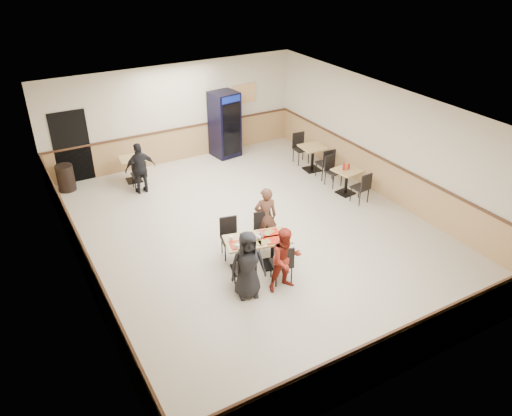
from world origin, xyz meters
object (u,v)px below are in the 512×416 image
diner_woman_left (248,265)px  lone_diner (140,168)px  pepsi_cooler (225,124)px  diner_man_opposite (266,217)px  trash_bin (66,178)px  main_table (257,248)px  side_table_near (347,178)px  diner_woman_right (286,259)px  side_table_far (313,154)px  back_table (133,166)px

diner_woman_left → lone_diner: (-0.39, 5.35, 0.00)m
pepsi_cooler → diner_woman_left: bearing=-120.7°
diner_woman_left → lone_diner: same height
diner_man_opposite → trash_bin: size_ratio=1.95×
main_table → trash_bin: 6.45m
side_table_near → trash_bin: 7.76m
diner_woman_left → trash_bin: size_ratio=1.94×
lone_diner → pepsi_cooler: (3.16, 1.20, 0.31)m
diner_woman_left → pepsi_cooler: size_ratio=0.70×
diner_man_opposite → side_table_near: (3.22, 1.09, -0.25)m
diner_man_opposite → pepsi_cooler: pepsi_cooler is taller
diner_man_opposite → diner_woman_left: bearing=65.8°
diner_man_opposite → trash_bin: bearing=-39.2°
diner_woman_left → trash_bin: bearing=123.2°
diner_woman_right → diner_man_opposite: 1.66m
diner_woman_right → pepsi_cooler: pepsi_cooler is taller
pepsi_cooler → trash_bin: pepsi_cooler is taller
diner_woman_left → side_table_far: (4.53, 4.23, -0.21)m
pepsi_cooler → main_table: bearing=-118.1°
side_table_near → side_table_far: bearing=87.3°
diner_woman_right → pepsi_cooler: bearing=76.5°
main_table → side_table_near: (3.83, 1.80, -0.01)m
diner_woman_right → pepsi_cooler: size_ratio=0.67×
pepsi_cooler → diner_woman_right: bearing=-114.5°
main_table → side_table_near: 4.24m
lone_diner → side_table_near: bearing=150.0°
main_table → trash_bin: trash_bin is taller
diner_woman_left → pepsi_cooler: 7.12m
main_table → diner_man_opposite: 0.97m
back_table → diner_woman_right: bearing=-79.7°
main_table → lone_diner: bearing=115.4°
main_table → side_table_near: bearing=38.3°
diner_woman_right → side_table_near: (3.69, 2.69, -0.22)m
diner_man_opposite → pepsi_cooler: 5.37m
lone_diner → side_table_far: size_ratio=1.89×
back_table → pepsi_cooler: pepsi_cooler is taller
main_table → back_table: main_table is taller
side_table_far → diner_woman_left: bearing=-137.0°
main_table → pepsi_cooler: bearing=82.9°
diner_woman_left → side_table_far: bearing=57.6°
side_table_far → back_table: side_table_far is taller
diner_woman_right → back_table: bearing=103.5°
main_table → lone_diner: 4.76m
diner_man_opposite → pepsi_cooler: (1.54, 5.14, 0.31)m
trash_bin → back_table: bearing=-11.0°
diner_woman_right → lone_diner: 5.65m
main_table → diner_man_opposite: diner_man_opposite is taller
trash_bin → main_table: bearing=-64.2°
pepsi_cooler → trash_bin: bearing=172.7°
diner_woman_left → lone_diner: size_ratio=1.00×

